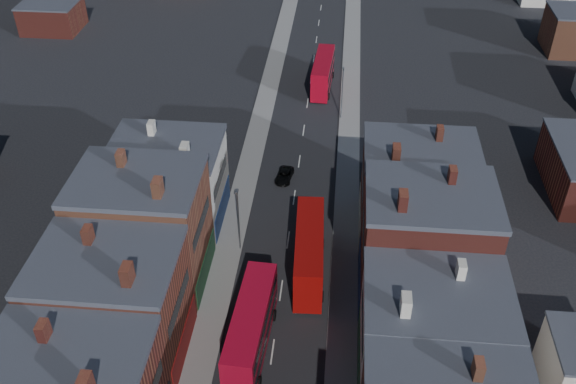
% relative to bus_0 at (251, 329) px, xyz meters
% --- Properties ---
extents(pavement_west, '(3.00, 200.00, 0.12)m').
position_rel_bus_0_xyz_m(pavement_west, '(-4.56, 33.89, -2.85)').
color(pavement_west, gray).
rests_on(pavement_west, ground).
extents(pavement_east, '(3.00, 200.00, 0.12)m').
position_rel_bus_0_xyz_m(pavement_east, '(8.44, 33.89, -2.85)').
color(pavement_east, gray).
rests_on(pavement_east, ground).
extents(lamp_post_2, '(0.25, 0.70, 8.12)m').
position_rel_bus_0_xyz_m(lamp_post_2, '(-3.26, 13.89, 1.80)').
color(lamp_post_2, slate).
rests_on(lamp_post_2, ground).
extents(lamp_post_3, '(0.25, 0.70, 8.12)m').
position_rel_bus_0_xyz_m(lamp_post_3, '(7.14, 43.89, 1.80)').
color(lamp_post_3, slate).
rests_on(lamp_post_3, ground).
extents(bus_0, '(3.68, 12.61, 5.39)m').
position_rel_bus_0_xyz_m(bus_0, '(0.00, 0.00, 0.00)').
color(bus_0, '#B60A23').
rests_on(bus_0, ground).
extents(bus_1, '(3.58, 12.66, 5.42)m').
position_rel_bus_0_xyz_m(bus_1, '(4.61, 10.83, 0.02)').
color(bus_1, '#9E0B09').
rests_on(bus_1, ground).
extents(bus_2, '(3.37, 11.62, 4.96)m').
position_rel_bus_0_xyz_m(bus_2, '(3.96, 53.17, -0.23)').
color(bus_2, maroon).
rests_on(bus_2, ground).
extents(car_2, '(2.34, 4.24, 1.13)m').
position_rel_bus_0_xyz_m(car_2, '(0.36, 27.67, -2.34)').
color(car_2, black).
rests_on(car_2, ground).
extents(car_3, '(1.55, 3.69, 1.06)m').
position_rel_bus_0_xyz_m(car_3, '(3.14, 50.53, -2.37)').
color(car_3, beige).
rests_on(car_3, ground).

